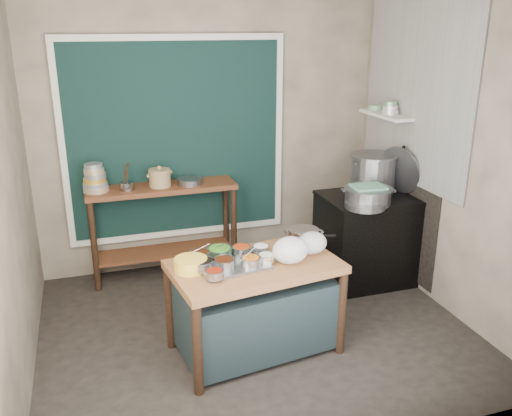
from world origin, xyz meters
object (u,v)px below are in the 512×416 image
object	(u,v)px
utensil_cup	(127,186)
saucepan	(304,237)
back_counter	(164,231)
ceramic_crock	(160,179)
yellow_basin	(191,264)
stock_pot	(373,173)
condiment_tray	(232,265)
stove_block	(368,240)
steamer	(368,196)
prep_table	(255,307)

from	to	relation	value
utensil_cup	saucepan	bearing A→B (deg)	-46.08
back_counter	utensil_cup	distance (m)	0.62
back_counter	utensil_cup	world-z (taller)	utensil_cup
ceramic_crock	yellow_basin	bearing A→B (deg)	-90.39
back_counter	saucepan	bearing A→B (deg)	-55.69
yellow_basin	stock_pot	size ratio (longest dim) A/B	0.52
yellow_basin	stock_pot	xyz separation A→B (m)	(2.01, 0.98, 0.27)
yellow_basin	saucepan	distance (m)	0.98
condiment_tray	saucepan	distance (m)	0.69
stove_block	yellow_basin	xyz separation A→B (m)	(-1.92, -0.82, 0.37)
condiment_tray	stock_pot	bearing A→B (deg)	30.39
condiment_tray	stock_pot	size ratio (longest dim) A/B	1.09
condiment_tray	stock_pot	world-z (taller)	stock_pot
condiment_tray	steamer	distance (m)	1.64
prep_table	ceramic_crock	xyz separation A→B (m)	(-0.47, 1.56, 0.65)
stove_block	stock_pot	xyz separation A→B (m)	(0.09, 0.15, 0.64)
stove_block	utensil_cup	distance (m)	2.40
condiment_tray	ceramic_crock	xyz separation A→B (m)	(-0.29, 1.56, 0.26)
saucepan	ceramic_crock	distance (m)	1.67
condiment_tray	saucepan	world-z (taller)	saucepan
yellow_basin	ceramic_crock	size ratio (longest dim) A/B	1.08
stock_pot	condiment_tray	bearing A→B (deg)	-149.61
ceramic_crock	stock_pot	xyz separation A→B (m)	(2.00, -0.56, 0.04)
back_counter	stove_block	xyz separation A→B (m)	(1.90, -0.73, -0.05)
stove_block	steamer	world-z (taller)	steamer
stove_block	ceramic_crock	xyz separation A→B (m)	(-1.91, 0.71, 0.60)
utensil_cup	stock_pot	xyz separation A→B (m)	(2.32, -0.52, 0.07)
back_counter	condiment_tray	world-z (taller)	back_counter
yellow_basin	utensil_cup	world-z (taller)	utensil_cup
saucepan	ceramic_crock	bearing A→B (deg)	141.41
ceramic_crock	stock_pot	distance (m)	2.08
condiment_tray	yellow_basin	xyz separation A→B (m)	(-0.30, 0.03, 0.04)
condiment_tray	yellow_basin	world-z (taller)	yellow_basin
utensil_cup	condiment_tray	bearing A→B (deg)	-68.20
back_counter	saucepan	size ratio (longest dim) A/B	5.69
yellow_basin	steamer	bearing A→B (deg)	19.70
stove_block	back_counter	bearing A→B (deg)	158.98
stove_block	yellow_basin	world-z (taller)	stove_block
prep_table	stock_pot	xyz separation A→B (m)	(1.53, 1.00, 0.69)
prep_table	ceramic_crock	size ratio (longest dim) A/B	5.58
prep_table	stock_pot	distance (m)	1.96
stock_pot	back_counter	bearing A→B (deg)	163.82
yellow_basin	ceramic_crock	distance (m)	1.55
prep_table	yellow_basin	xyz separation A→B (m)	(-0.48, 0.03, 0.42)
prep_table	condiment_tray	bearing A→B (deg)	172.58
condiment_tray	back_counter	bearing A→B (deg)	99.98
ceramic_crock	steamer	distance (m)	1.99
steamer	saucepan	bearing A→B (deg)	-150.95
yellow_basin	utensil_cup	distance (m)	1.54
stock_pot	steamer	bearing A→B (deg)	-124.23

